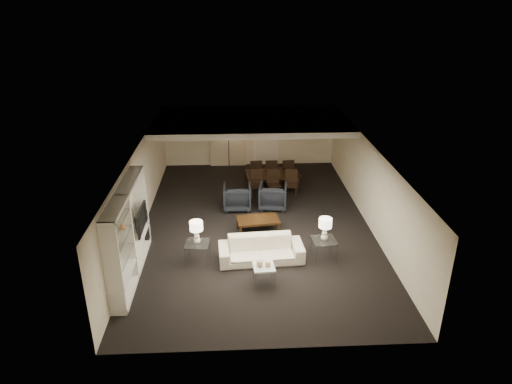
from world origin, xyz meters
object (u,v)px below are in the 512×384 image
at_px(sofa, 261,250).
at_px(side_table_right, 324,249).
at_px(armchair_right, 273,196).
at_px(armchair_left, 237,197).
at_px(chair_nr, 291,184).
at_px(side_table_left, 198,253).
at_px(chair_fm, 271,171).
at_px(pendant_light, 259,134).
at_px(television, 138,220).
at_px(floor_lamp, 229,150).
at_px(table_lamp_right, 325,229).
at_px(coffee_table, 258,225).
at_px(chair_nl, 257,185).
at_px(chair_fr, 287,171).
at_px(marble_table, 264,275).
at_px(table_lamp_left, 197,232).
at_px(dining_table, 272,182).
at_px(vase_amber, 122,226).
at_px(floor_speaker, 146,227).
at_px(vase_blue, 116,264).
at_px(chair_fl, 255,172).
at_px(chair_nm, 274,185).

relative_size(sofa, side_table_right, 3.64).
distance_m(armchair_right, side_table_right, 3.48).
distance_m(armchair_left, chair_nr, 2.08).
distance_m(side_table_left, chair_fm, 5.93).
bearing_deg(chair_nr, chair_fm, 121.22).
bearing_deg(side_table_left, pendant_light, 70.69).
bearing_deg(television, sofa, -98.43).
xyz_separation_m(armchair_right, floor_lamp, (-1.49, 4.02, 0.32)).
relative_size(side_table_left, table_lamp_right, 0.97).
relative_size(coffee_table, side_table_left, 2.00).
bearing_deg(chair_nl, pendant_light, 85.18).
distance_m(chair_nr, chair_fr, 1.30).
bearing_deg(chair_nr, marble_table, -97.62).
distance_m(coffee_table, table_lamp_left, 2.43).
bearing_deg(dining_table, side_table_right, -84.34).
relative_size(chair_nl, chair_nr, 1.00).
relative_size(marble_table, vase_amber, 2.85).
relative_size(table_lamp_left, floor_speaker, 0.61).
bearing_deg(armchair_left, chair_fr, -131.74).
height_order(floor_speaker, chair_nl, floor_speaker).
relative_size(armchair_right, vase_blue, 5.67).
height_order(table_lamp_left, marble_table, table_lamp_left).
height_order(television, chair_fr, television).
xyz_separation_m(armchair_left, chair_fl, (0.71, 2.12, 0.08)).
relative_size(television, chair_fr, 1.12).
distance_m(vase_amber, chair_fr, 8.00).
bearing_deg(vase_amber, floor_lamp, 73.59).
bearing_deg(chair_nm, chair_nl, 172.63).
xyz_separation_m(pendant_light, television, (-3.58, -5.13, -0.85)).
distance_m(sofa, dining_table, 4.82).
bearing_deg(coffee_table, vase_blue, -134.43).
bearing_deg(chair_fm, floor_speaker, 49.21).
bearing_deg(marble_table, side_table_right, 32.91).
xyz_separation_m(chair_nm, chair_fr, (0.60, 1.30, 0.00)).
height_order(marble_table, dining_table, dining_table).
xyz_separation_m(pendant_light, armchair_left, (-0.87, -2.32, -1.50)).
height_order(coffee_table, floor_lamp, floor_lamp).
relative_size(table_lamp_left, chair_fr, 0.64).
bearing_deg(table_lamp_left, chair_nr, 53.84).
xyz_separation_m(vase_blue, chair_fl, (3.45, 7.22, -0.64)).
xyz_separation_m(side_table_right, television, (-5.01, 0.49, 0.78)).
distance_m(sofa, marble_table, 1.10).
distance_m(table_lamp_left, marble_table, 2.12).
distance_m(table_lamp_left, chair_nm, 4.78).
xyz_separation_m(pendant_light, sofa, (-0.27, -5.62, -1.59)).
bearing_deg(coffee_table, armchair_left, 109.44).
distance_m(table_lamp_right, vase_amber, 5.19).
height_order(dining_table, floor_lamp, floor_lamp).
xyz_separation_m(chair_nr, floor_lamp, (-2.20, 3.21, 0.24)).
bearing_deg(armchair_left, table_lamp_right, 125.17).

